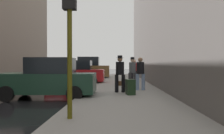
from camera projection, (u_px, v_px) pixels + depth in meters
name	position (u px, v px, depth m)	size (l,w,h in m)	color
sidewalk	(124.00, 95.00, 10.03)	(4.00, 40.00, 0.15)	gray
parked_dark_green_sedan	(48.00, 79.00, 9.60)	(4.23, 2.11, 1.79)	#193828
parked_red_hatchback	(77.00, 73.00, 16.35)	(4.22, 2.09, 1.79)	#B2191E
parked_bronze_suv	(87.00, 69.00, 22.26)	(4.64, 2.15, 2.25)	brown
fire_hydrant	(101.00, 78.00, 16.38)	(0.42, 0.22, 0.70)	red
traffic_light	(70.00, 14.00, 5.40)	(0.32, 0.32, 3.60)	#514C0F
pedestrian_with_fedora	(120.00, 72.00, 10.49)	(0.52, 0.45, 1.78)	black
pedestrian_in_red_jacket	(134.00, 69.00, 17.06)	(0.50, 0.41, 1.71)	black
pedestrian_in_jeans	(140.00, 72.00, 11.42)	(0.53, 0.48, 1.71)	#728CB2
pedestrian_with_beanie	(132.00, 70.00, 13.01)	(0.52, 0.46, 1.78)	#333338
rolling_suitcase	(130.00, 87.00, 9.75)	(0.45, 0.61, 1.04)	black
duffel_bag	(119.00, 83.00, 13.93)	(0.32, 0.44, 0.28)	#472D19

